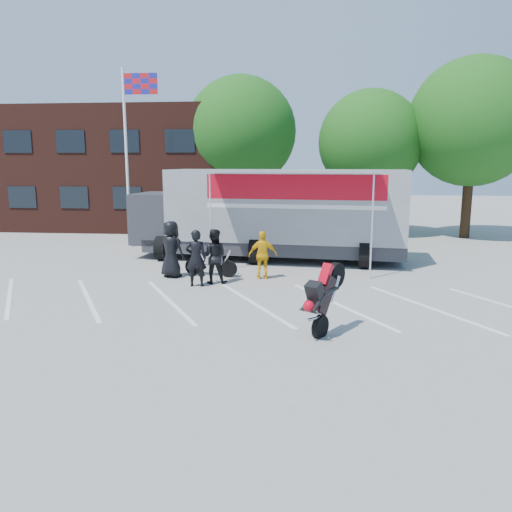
% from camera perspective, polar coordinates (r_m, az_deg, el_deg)
% --- Properties ---
extents(ground, '(100.00, 100.00, 0.00)m').
position_cam_1_polar(ground, '(13.09, -1.66, -6.57)').
color(ground, gray).
rests_on(ground, ground).
extents(parking_bay_lines, '(18.09, 13.33, 0.01)m').
position_cam_1_polar(parking_bay_lines, '(14.04, -1.15, -5.35)').
color(parking_bay_lines, white).
rests_on(parking_bay_lines, ground).
extents(office_building, '(18.00, 8.00, 7.00)m').
position_cam_1_polar(office_building, '(32.54, -15.56, 9.57)').
color(office_building, '#431D15').
rests_on(office_building, ground).
extents(flagpole, '(1.61, 0.12, 8.00)m').
position_cam_1_polar(flagpole, '(23.76, -14.09, 13.15)').
color(flagpole, white).
rests_on(flagpole, ground).
extents(tree_left, '(6.12, 6.12, 8.64)m').
position_cam_1_polar(tree_left, '(28.68, -1.72, 13.99)').
color(tree_left, '#382314').
rests_on(tree_left, ground).
extents(tree_mid, '(5.44, 5.44, 7.68)m').
position_cam_1_polar(tree_mid, '(27.64, 12.93, 12.57)').
color(tree_mid, '#382314').
rests_on(tree_mid, ground).
extents(tree_right, '(6.46, 6.46, 9.12)m').
position_cam_1_polar(tree_right, '(28.27, 23.55, 13.82)').
color(tree_right, '#382314').
rests_on(tree_right, ground).
extents(transporter_truck, '(11.83, 6.60, 3.60)m').
position_cam_1_polar(transporter_truck, '(20.34, 1.94, -0.36)').
color(transporter_truck, gray).
rests_on(transporter_truck, ground).
extents(parked_motorcycle, '(2.04, 1.05, 1.02)m').
position_cam_1_polar(parked_motorcycle, '(17.43, -5.17, -2.25)').
color(parked_motorcycle, '#B5B5BA').
rests_on(parked_motorcycle, ground).
extents(stunt_bike_rider, '(1.44, 1.68, 1.80)m').
position_cam_1_polar(stunt_bike_rider, '(11.93, 8.74, -8.41)').
color(stunt_bike_rider, black).
rests_on(stunt_bike_rider, ground).
extents(spectator_leather_a, '(1.11, 0.94, 1.93)m').
position_cam_1_polar(spectator_leather_a, '(17.23, -9.66, 0.77)').
color(spectator_leather_a, black).
rests_on(spectator_leather_a, ground).
extents(spectator_leather_b, '(0.70, 0.50, 1.81)m').
position_cam_1_polar(spectator_leather_b, '(15.82, -6.87, -0.24)').
color(spectator_leather_b, black).
rests_on(spectator_leather_b, ground).
extents(spectator_leather_c, '(0.89, 0.70, 1.78)m').
position_cam_1_polar(spectator_leather_c, '(16.17, -4.85, -0.04)').
color(spectator_leather_c, black).
rests_on(spectator_leather_c, ground).
extents(spectator_hivis, '(1.01, 0.56, 1.63)m').
position_cam_1_polar(spectator_hivis, '(16.74, 0.78, 0.11)').
color(spectator_hivis, yellow).
rests_on(spectator_hivis, ground).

